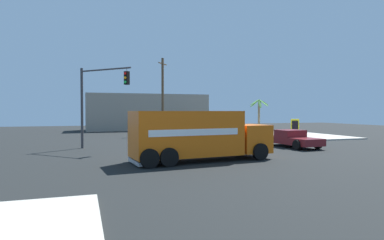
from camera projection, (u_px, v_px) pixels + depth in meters
The scene contains 9 objects.
ground_plane at pixel (217, 158), 20.30m from camera, with size 100.00×100.00×0.00m, color black.
sidewalk_corner_far at pixel (281, 136), 37.57m from camera, with size 12.40×12.40×0.14m, color #B2ADA0.
delivery_truck at pixel (198, 135), 19.01m from camera, with size 8.51×3.51×2.91m.
traffic_light_primary at pixel (96, 95), 24.74m from camera, with size 3.44×3.62×6.24m.
pickup_maroon at pixel (292, 138), 26.34m from camera, with size 2.57×5.34×1.38m.
vending_machine_red at pixel (295, 127), 37.32m from camera, with size 1.17×1.13×1.85m.
palm_tree_far at pixel (259, 110), 40.97m from camera, with size 2.96×2.68×4.27m.
utility_pole at pixel (163, 95), 40.47m from camera, with size 1.45×1.81×9.44m.
building_backdrop at pixel (147, 112), 50.91m from camera, with size 18.25×6.00×5.47m, color gray.
Camera 1 is at (-7.88, -18.70, 2.90)m, focal length 30.67 mm.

